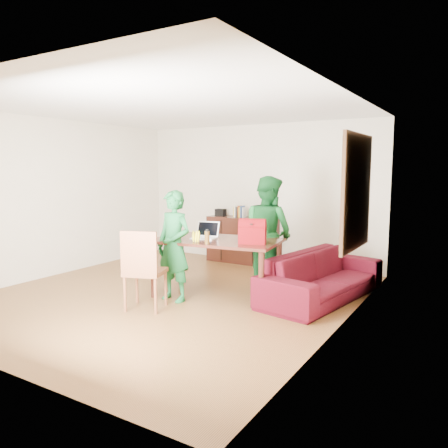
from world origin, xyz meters
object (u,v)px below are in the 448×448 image
Objects in this scene: chair at (145,286)px; table at (217,247)px; person_far at (268,233)px; laptop at (204,236)px; red_bag at (252,234)px; sofa at (322,276)px; person_near at (174,246)px; bottle at (207,237)px.

table is at bearing 43.82° from chair.
chair is at bearing -124.80° from table.
person_far is 1.03m from laptop.
sofa is (0.75, 0.72, -0.64)m from red_bag.
person_near reaches higher than red_bag.
person_near is (-0.40, -0.49, 0.05)m from table.
table is 0.89m from person_far.
person_near is at bearing 133.46° from sofa.
person_far reaches higher than bottle.
red_bag is at bearing 29.77° from person_near.
red_bag reaches higher than chair.
chair reaches higher than table.
sofa is (0.90, -0.07, -0.54)m from person_far.
person_far reaches higher than laptop.
laptop is (0.31, 0.93, 0.57)m from chair.
table is 1.57m from sofa.
red_bag is at bearing 143.87° from sofa.
sofa is at bearing 40.47° from bottle.
person_near reaches higher than bottle.
chair is 2.95× the size of red_bag.
chair is at bearing -117.87° from laptop.
laptop is 1.05× the size of red_bag.
bottle reaches higher than sofa.
table is at bearing 56.77° from person_near.
laptop reaches higher than table.
table is 0.46m from bottle.
sofa is at bearing -164.58° from person_far.
chair reaches higher than bottle.
laptop is 1.79m from sofa.
chair is 1.59m from red_bag.
sofa is (1.36, 0.67, -0.40)m from table.
table is 5.07× the size of laptop.
person_near is 0.53m from bottle.
laptop is at bearing 125.50° from sofa.
person_far is 1.20m from bottle.
person_far is 8.85× the size of bottle.
table is 0.65m from red_bag.
sofa is (1.54, 0.73, -0.56)m from laptop.
red_bag is (0.51, 0.35, 0.03)m from bottle.
chair is 1.05m from bottle.
person_far is 0.82m from red_bag.
laptop is at bearing 69.28° from person_near.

